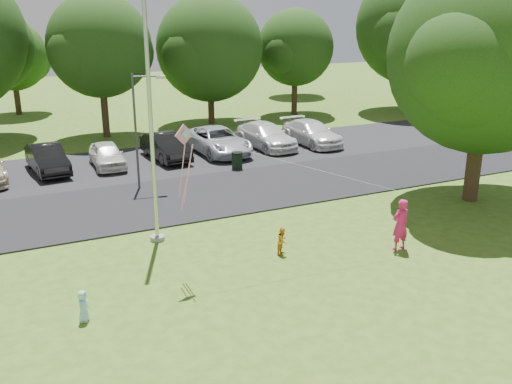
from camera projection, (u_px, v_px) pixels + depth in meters
name	position (u px, v px, depth m)	size (l,w,h in m)	color
ground	(318.00, 279.00, 17.12)	(120.00, 120.00, 0.00)	#3A6019
park_road	(210.00, 194.00, 24.84)	(60.00, 6.00, 0.06)	black
parking_strip	(166.00, 160.00, 30.42)	(42.00, 7.00, 0.06)	black
flagpole	(151.00, 123.00, 18.70)	(0.50, 0.50, 10.00)	#B7BABF
street_lamp	(140.00, 121.00, 24.78)	(1.43, 0.38, 5.12)	#3F3F44
trash_can	(237.00, 161.00, 28.58)	(0.57, 0.57, 0.91)	black
big_tree	(486.00, 60.00, 22.31)	(8.60, 7.78, 9.87)	#332316
tree_row	(145.00, 42.00, 36.83)	(64.35, 11.94, 10.88)	#332316
horizon_trees	(145.00, 53.00, 46.56)	(77.46, 7.20, 7.02)	#332316
parked_cars	(180.00, 145.00, 30.53)	(19.97, 5.41, 1.44)	#C6B793
woman	(400.00, 225.00, 18.95)	(0.65, 0.43, 1.78)	#D51C68
child_yellow	(283.00, 241.00, 18.73)	(0.45, 0.35, 0.93)	orange
child_blue	(83.00, 306.00, 14.67)	(0.42, 0.27, 0.86)	#A2D9F9
kite	(191.00, 151.00, 16.20)	(7.31, 1.43, 2.65)	pink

